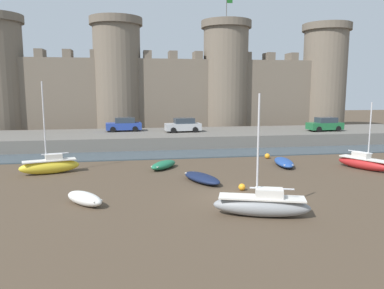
{
  "coord_description": "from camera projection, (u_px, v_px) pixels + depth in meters",
  "views": [
    {
      "loc": [
        -6.01,
        -20.55,
        6.45
      ],
      "look_at": [
        -1.79,
        5.12,
        2.5
      ],
      "focal_mm": 35.0,
      "sensor_mm": 36.0,
      "label": 1
    }
  ],
  "objects": [
    {
      "name": "sailboat_foreground_centre",
      "position": [
        262.0,
        205.0,
        18.91
      ],
      "size": [
        5.03,
        2.7,
        6.19
      ],
      "color": "gray",
      "rests_on": "ground"
    },
    {
      "name": "car_quay_west",
      "position": [
        183.0,
        125.0,
        43.3
      ],
      "size": [
        4.2,
        2.09,
        1.62
      ],
      "color": "#B2B5B7",
      "rests_on": "quay_road"
    },
    {
      "name": "car_quay_centre_east",
      "position": [
        124.0,
        125.0,
        44.03
      ],
      "size": [
        4.2,
        2.09,
        1.62
      ],
      "color": "#263F99",
      "rests_on": "quay_road"
    },
    {
      "name": "water_channel",
      "position": [
        194.0,
        154.0,
        36.65
      ],
      "size": [
        80.0,
        4.5,
        0.1
      ],
      "primitive_type": "cube",
      "color": "#3D4C56",
      "rests_on": "ground"
    },
    {
      "name": "mooring_buoy_mid_mud",
      "position": [
        267.0,
        156.0,
        34.41
      ],
      "size": [
        0.48,
        0.48,
        0.48
      ],
      "primitive_type": "sphere",
      "color": "orange",
      "rests_on": "ground"
    },
    {
      "name": "sailboat_midflat_right",
      "position": [
        365.0,
        163.0,
        29.79
      ],
      "size": [
        3.09,
        4.57,
        5.35
      ],
      "color": "red",
      "rests_on": "ground"
    },
    {
      "name": "rowboat_foreground_right",
      "position": [
        85.0,
        198.0,
        20.74
      ],
      "size": [
        2.62,
        2.76,
        0.74
      ],
      "color": "silver",
      "rests_on": "ground"
    },
    {
      "name": "ground_plane",
      "position": [
        236.0,
        199.0,
        21.98
      ],
      "size": [
        160.0,
        160.0,
        0.0
      ],
      "primitive_type": "plane",
      "color": "#4C3D2D"
    },
    {
      "name": "quay_road",
      "position": [
        183.0,
        138.0,
        43.63
      ],
      "size": [
        58.02,
        10.0,
        1.38
      ],
      "primitive_type": "cube",
      "color": "#666059",
      "rests_on": "ground"
    },
    {
      "name": "rowboat_midflat_centre",
      "position": [
        284.0,
        162.0,
        31.13
      ],
      "size": [
        1.93,
        3.94,
        0.61
      ],
      "color": "#234793",
      "rests_on": "ground"
    },
    {
      "name": "rowboat_near_channel_right",
      "position": [
        202.0,
        178.0,
        25.81
      ],
      "size": [
        2.78,
        4.04,
        0.57
      ],
      "color": "#141E3D",
      "rests_on": "ground"
    },
    {
      "name": "sailboat_midflat_left",
      "position": [
        50.0,
        165.0,
        28.3
      ],
      "size": [
        4.46,
        2.23,
        6.93
      ],
      "color": "yellow",
      "rests_on": "ground"
    },
    {
      "name": "mooring_buoy_near_shore",
      "position": [
        242.0,
        187.0,
        23.69
      ],
      "size": [
        0.44,
        0.44,
        0.44
      ],
      "primitive_type": "sphere",
      "color": "orange",
      "rests_on": "ground"
    },
    {
      "name": "castle",
      "position": [
        173.0,
        83.0,
        52.88
      ],
      "size": [
        53.14,
        7.11,
        18.79
      ],
      "color": "#706354",
      "rests_on": "ground"
    },
    {
      "name": "car_quay_east",
      "position": [
        325.0,
        124.0,
        44.28
      ],
      "size": [
        4.2,
        2.09,
        1.62
      ],
      "color": "#1E6638",
      "rests_on": "quay_road"
    },
    {
      "name": "rowboat_near_channel_left",
      "position": [
        164.0,
        165.0,
        30.03
      ],
      "size": [
        2.79,
        3.14,
        0.64
      ],
      "color": "#1E6B47",
      "rests_on": "ground"
    }
  ]
}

